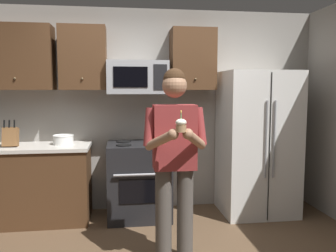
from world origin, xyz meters
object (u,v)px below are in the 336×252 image
object	(u,v)px
oven_range	(139,180)
knife_block	(11,137)
cupcake	(181,125)
bowl_large_white	(63,139)
microwave	(137,78)
refrigerator	(257,143)
person	(175,154)

from	to	relation	value
oven_range	knife_block	distance (m)	1.58
oven_range	cupcake	world-z (taller)	cupcake
cupcake	knife_block	bearing A→B (deg)	140.32
knife_block	bowl_large_white	world-z (taller)	knife_block
microwave	knife_block	size ratio (longest dim) A/B	2.31
oven_range	refrigerator	size ratio (longest dim) A/B	0.52
person	cupcake	xyz separation A→B (m)	(-0.00, -0.33, 0.30)
oven_range	person	bearing A→B (deg)	-76.86
bowl_large_white	person	xyz separation A→B (m)	(1.16, -1.20, 0.02)
microwave	person	size ratio (longest dim) A/B	0.42
microwave	knife_block	xyz separation A→B (m)	(-1.47, -0.15, -0.69)
bowl_large_white	cupcake	world-z (taller)	cupcake
oven_range	microwave	size ratio (longest dim) A/B	1.26
oven_range	bowl_large_white	xyz separation A→B (m)	(-0.90, 0.06, 0.52)
refrigerator	microwave	bearing A→B (deg)	173.97
oven_range	person	distance (m)	1.29
bowl_large_white	oven_range	bearing A→B (deg)	-3.57
cupcake	oven_range	bearing A→B (deg)	100.27
refrigerator	person	bearing A→B (deg)	-138.24
oven_range	microwave	xyz separation A→B (m)	(0.00, 0.12, 1.26)
microwave	cupcake	size ratio (longest dim) A/B	4.26
person	cupcake	world-z (taller)	person
refrigerator	person	xyz separation A→B (m)	(-1.23, -1.10, 0.10)
microwave	refrigerator	distance (m)	1.72
refrigerator	knife_block	distance (m)	2.97
microwave	oven_range	bearing A→B (deg)	-90.02
oven_range	refrigerator	world-z (taller)	refrigerator
refrigerator	cupcake	xyz separation A→B (m)	(-1.23, -1.43, 0.39)
microwave	knife_block	distance (m)	1.63
knife_block	cupcake	distance (m)	2.27
refrigerator	oven_range	bearing A→B (deg)	178.50
microwave	person	bearing A→B (deg)	-78.07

